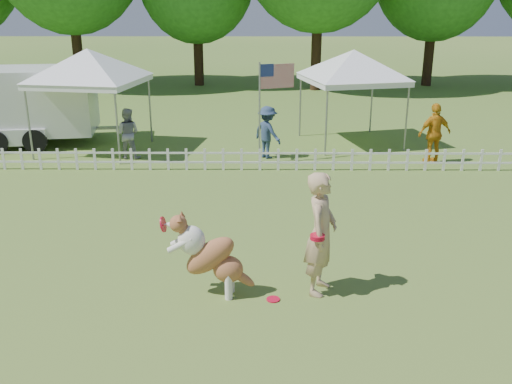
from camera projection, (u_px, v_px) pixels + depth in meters
ground at (243, 300)px, 8.96m from camera, size 120.00×120.00×0.00m
picket_fence at (251, 160)px, 15.47m from camera, size 22.00×0.08×0.60m
handler at (321, 234)px, 8.91m from camera, size 0.69×0.84×2.00m
dog at (211, 256)px, 8.90m from camera, size 1.34×0.55×1.35m
frisbee_on_turf at (273, 299)px, 8.95m from camera, size 0.28×0.28×0.02m
canopy_tent_left at (92, 102)px, 17.09m from camera, size 3.32×3.32×2.99m
canopy_tent_right at (351, 98)px, 17.98m from camera, size 3.36×3.36×2.88m
cargo_trailer at (21, 106)px, 17.92m from camera, size 5.86×3.23×2.45m
flag_pole at (260, 114)px, 15.75m from camera, size 1.05×0.50×2.82m
spectator_a at (128, 134)px, 16.48m from camera, size 0.77×0.63×1.48m
spectator_b at (267, 132)px, 16.53m from camera, size 1.08×1.10×1.52m
spectator_c at (434, 133)px, 16.00m from camera, size 1.07×0.68×1.70m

